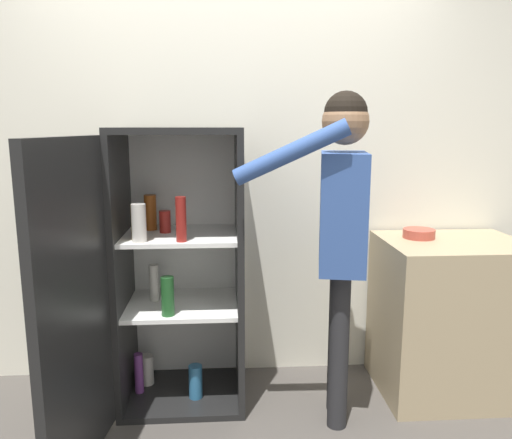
% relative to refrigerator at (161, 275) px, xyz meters
% --- Properties ---
extents(wall_back, '(7.00, 0.06, 2.55)m').
position_rel_refrigerator_xyz_m(wall_back, '(0.37, 0.44, 0.50)').
color(wall_back, silver).
rests_on(wall_back, ground_plane).
extents(refrigerator, '(0.83, 1.25, 1.55)m').
position_rel_refrigerator_xyz_m(refrigerator, '(0.00, 0.00, 0.00)').
color(refrigerator, black).
rests_on(refrigerator, ground_plane).
extents(person, '(0.71, 0.52, 1.73)m').
position_rel_refrigerator_xyz_m(person, '(0.93, -0.17, 0.35)').
color(person, '#262628').
rests_on(person, ground_plane).
extents(counter, '(0.79, 0.64, 0.92)m').
position_rel_refrigerator_xyz_m(counter, '(1.66, 0.07, -0.31)').
color(counter, tan).
rests_on(counter, ground_plane).
extents(bowl, '(0.18, 0.18, 0.05)m').
position_rel_refrigerator_xyz_m(bowl, '(1.48, 0.16, 0.17)').
color(bowl, '#B24738').
rests_on(bowl, counter).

